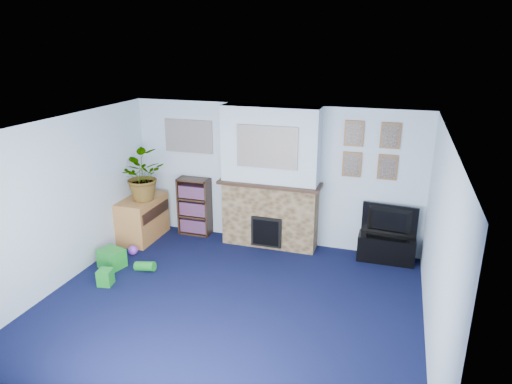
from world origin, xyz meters
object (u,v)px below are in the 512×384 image
(television, at_px, (389,221))
(bookshelf, at_px, (195,208))
(sideboard, at_px, (143,220))
(tv_stand, at_px, (386,247))

(television, distance_m, bookshelf, 3.39)
(bookshelf, bearing_deg, television, -0.96)
(bookshelf, xyz_separation_m, sideboard, (-0.81, -0.47, -0.15))
(tv_stand, height_order, bookshelf, bookshelf)
(tv_stand, xyz_separation_m, bookshelf, (-3.38, 0.08, 0.28))
(television, distance_m, sideboard, 4.22)
(television, relative_size, bookshelf, 0.83)
(tv_stand, relative_size, television, 1.02)
(sideboard, bearing_deg, television, 5.66)
(tv_stand, bearing_deg, television, 90.00)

